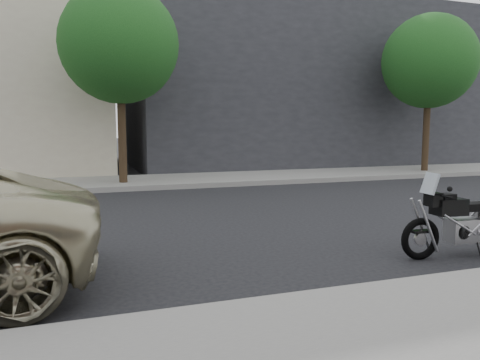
# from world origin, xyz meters

# --- Properties ---
(ground) EXTENTS (120.00, 120.00, 0.00)m
(ground) POSITION_xyz_m (0.00, 0.00, 0.00)
(ground) COLOR black
(ground) RESTS_ON ground
(far_sidewalk) EXTENTS (44.00, 3.00, 0.15)m
(far_sidewalk) POSITION_xyz_m (0.00, -6.50, 0.07)
(far_sidewalk) COLOR gray
(far_sidewalk) RESTS_ON ground
(far_building_dark) EXTENTS (16.00, 11.00, 7.00)m
(far_building_dark) POSITION_xyz_m (-7.00, -13.50, 3.50)
(far_building_dark) COLOR #28292E
(far_building_dark) RESTS_ON ground
(street_tree_left) EXTENTS (3.40, 3.40, 5.70)m
(street_tree_left) POSITION_xyz_m (-9.00, -6.00, 4.14)
(street_tree_left) COLOR #372819
(street_tree_left) RESTS_ON far_sidewalk
(street_tree_mid) EXTENTS (3.40, 3.40, 5.70)m
(street_tree_mid) POSITION_xyz_m (2.00, -6.00, 4.14)
(street_tree_mid) COLOR #372819
(street_tree_mid) RESTS_ON far_sidewalk
(motorcycle) EXTENTS (1.90, 0.61, 1.20)m
(motorcycle) POSITION_xyz_m (-1.90, 3.09, 0.52)
(motorcycle) COLOR black
(motorcycle) RESTS_ON ground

